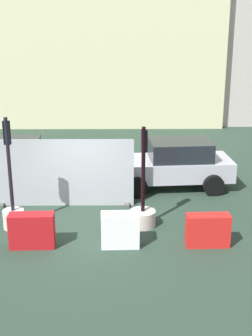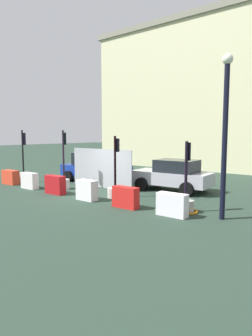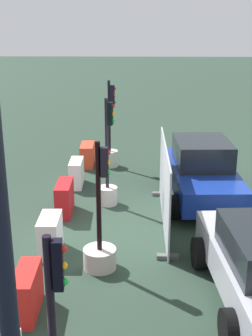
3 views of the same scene
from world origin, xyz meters
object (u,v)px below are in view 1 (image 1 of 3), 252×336
(construction_barrier_3, at_px, (120,230))
(construction_barrier_4, at_px, (208,230))
(traffic_light_2, at_px, (143,209))
(car_blue_estate, at_px, (15,167))
(construction_barrier_2, at_px, (32,231))
(traffic_light_1, at_px, (13,207))
(car_silver_hatchback, at_px, (173,164))

(construction_barrier_3, xyz_separation_m, construction_barrier_4, (2.23, 0.01, -0.02))
(traffic_light_2, relative_size, car_blue_estate, 0.64)
(construction_barrier_2, bearing_deg, traffic_light_1, 122.34)
(traffic_light_2, relative_size, construction_barrier_3, 2.91)
(traffic_light_2, distance_m, car_silver_hatchback, 3.38)
(traffic_light_1, bearing_deg, construction_barrier_3, -20.80)
(traffic_light_2, distance_m, construction_barrier_2, 3.11)
(construction_barrier_3, bearing_deg, traffic_light_2, 62.48)
(traffic_light_1, distance_m, car_blue_estate, 2.87)
(car_blue_estate, bearing_deg, construction_barrier_4, -34.40)
(construction_barrier_3, relative_size, car_blue_estate, 0.22)
(car_silver_hatchback, bearing_deg, construction_barrier_4, -84.38)
(traffic_light_2, xyz_separation_m, construction_barrier_3, (-0.63, -1.21, -0.05))
(car_silver_hatchback, bearing_deg, car_blue_estate, -175.40)
(construction_barrier_2, xyz_separation_m, construction_barrier_4, (4.47, 0.03, -0.03))
(construction_barrier_2, xyz_separation_m, construction_barrier_3, (2.23, 0.03, -0.00))
(traffic_light_2, height_order, car_blue_estate, traffic_light_2)
(construction_barrier_2, bearing_deg, car_silver_hatchback, 47.36)
(traffic_light_2, relative_size, construction_barrier_2, 2.48)
(traffic_light_1, relative_size, car_blue_estate, 0.70)
(traffic_light_1, height_order, car_silver_hatchback, traffic_light_1)
(construction_barrier_4, bearing_deg, car_blue_estate, 145.60)
(construction_barrier_4, bearing_deg, construction_barrier_2, -179.57)
(construction_barrier_2, distance_m, car_blue_estate, 4.18)
(traffic_light_1, relative_size, traffic_light_2, 1.10)
(traffic_light_1, height_order, traffic_light_2, traffic_light_1)
(construction_barrier_3, xyz_separation_m, car_blue_estate, (-3.50, 3.93, 0.41))
(construction_barrier_4, bearing_deg, traffic_light_1, 167.85)
(traffic_light_1, distance_m, traffic_light_2, 3.59)
(traffic_light_2, height_order, construction_barrier_4, traffic_light_2)
(traffic_light_1, xyz_separation_m, traffic_light_2, (3.59, 0.08, -0.12))
(traffic_light_2, xyz_separation_m, construction_barrier_4, (1.61, -1.20, -0.08))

